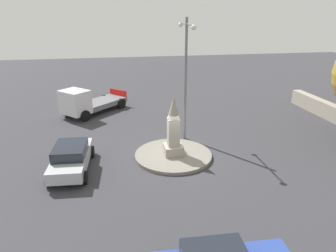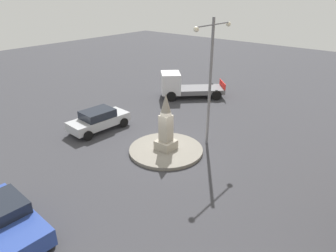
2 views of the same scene
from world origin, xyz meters
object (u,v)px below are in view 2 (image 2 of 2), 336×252
object	(u,v)px
car_blue_passing	(5,220)
truck_white_parked_left	(183,86)
car_silver_near_island	(99,119)
streetlamp	(211,71)
monument	(166,126)

from	to	relation	value
car_blue_passing	truck_white_parked_left	distance (m)	18.17
car_blue_passing	truck_white_parked_left	xyz separation A→B (m)	(-17.49, -4.90, 0.25)
car_blue_passing	car_silver_near_island	size ratio (longest dim) A/B	1.03
car_blue_passing	truck_white_parked_left	world-z (taller)	truck_white_parked_left
streetlamp	truck_white_parked_left	distance (m)	9.48
car_silver_near_island	monument	bearing A→B (deg)	96.21
streetlamp	truck_white_parked_left	size ratio (longest dim) A/B	1.41
streetlamp	monument	bearing A→B (deg)	-26.13
streetlamp	truck_white_parked_left	bearing A→B (deg)	-132.67
car_silver_near_island	streetlamp	bearing A→B (deg)	114.81
monument	truck_white_parked_left	distance (m)	9.96
monument	car_blue_passing	size ratio (longest dim) A/B	0.78
car_silver_near_island	truck_white_parked_left	size ratio (longest dim) A/B	0.80
car_blue_passing	monument	bearing A→B (deg)	177.78
truck_white_parked_left	streetlamp	bearing A→B (deg)	47.33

